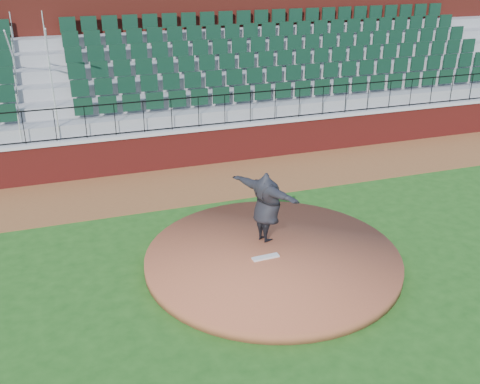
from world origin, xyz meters
name	(u,v)px	position (x,y,z in m)	size (l,w,h in m)	color
ground	(261,269)	(0.00, 0.00, 0.00)	(90.00, 90.00, 0.00)	#1E4F16
warning_track	(200,183)	(0.00, 5.40, 0.01)	(34.00, 3.20, 0.01)	brown
field_wall	(186,148)	(0.00, 7.00, 0.60)	(34.00, 0.35, 1.20)	maroon
wall_cap	(186,130)	(0.00, 7.00, 1.25)	(34.00, 0.45, 0.10)	#B7B7B7
wall_railing	(185,113)	(0.00, 7.00, 1.80)	(34.00, 0.05, 1.00)	black
seating_stands	(167,80)	(0.00, 9.72, 2.30)	(34.00, 5.10, 4.60)	gray
concourse_wall	(151,55)	(0.00, 12.52, 2.75)	(34.00, 0.50, 5.50)	maroon
pitchers_mound	(273,259)	(0.33, 0.13, 0.12)	(5.90, 5.90, 0.25)	brown
pitching_rubber	(266,257)	(0.11, 0.02, 0.27)	(0.63, 0.16, 0.04)	silver
pitcher	(266,207)	(0.44, 0.84, 1.13)	(2.16, 0.59, 1.76)	black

